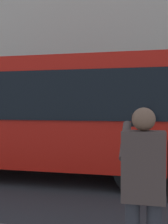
% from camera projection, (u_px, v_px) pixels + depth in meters
% --- Properties ---
extents(ground_plane, '(60.00, 60.00, 0.00)m').
position_uv_depth(ground_plane, '(91.00, 178.00, 7.50)').
color(ground_plane, '#2B2B2D').
extents(building_facade_far, '(28.00, 1.55, 12.00)m').
position_uv_depth(building_facade_far, '(120.00, 21.00, 14.00)').
color(building_facade_far, beige).
rests_on(building_facade_far, ground_plane).
extents(red_bus, '(9.05, 2.54, 3.08)m').
position_uv_depth(red_bus, '(26.00, 113.00, 7.87)').
color(red_bus, red).
rests_on(red_bus, ground_plane).
extents(pedestrian_photographer, '(0.53, 0.52, 1.70)m').
position_uv_depth(pedestrian_photographer, '(144.00, 183.00, 2.73)').
color(pedestrian_photographer, '#2D2D33').
rests_on(pedestrian_photographer, sidewalk_curb).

